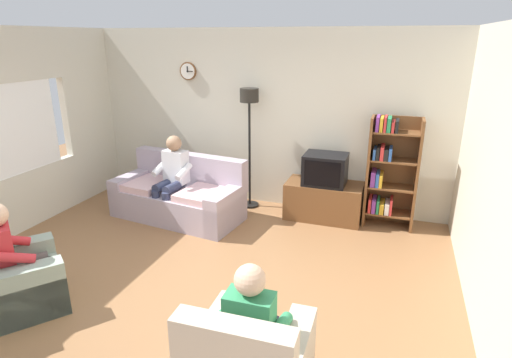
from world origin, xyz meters
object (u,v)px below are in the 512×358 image
Objects in this scene: person_in_right_armchair at (254,322)px; floor_lamp at (249,115)px; tv at (325,169)px; armchair_near_window at (10,283)px; person_on_couch at (172,174)px; person_in_left_armchair at (14,252)px; tv_stand at (324,201)px; bookshelf at (389,171)px; couch at (179,197)px.

floor_lamp is at bearing 110.34° from person_in_right_armchair.
tv is 1.38m from floor_lamp.
person_in_right_armchair reaches higher than armchair_near_window.
person_in_right_armchair is at bearing -50.33° from person_on_couch.
person_in_right_armchair is (2.52, -0.24, 0.00)m from person_in_left_armchair.
tv_stand is 0.59× the size of floor_lamp.
person_on_couch is (-2.08, -0.75, 0.43)m from tv_stand.
floor_lamp is 1.56× the size of armchair_near_window.
floor_lamp is 1.44m from person_on_couch.
tv_stand is 0.93× the size of armchair_near_window.
person_in_left_armchair reaches higher than tv_stand.
person_on_couch reaches higher than tv_stand.
person_on_couch is at bearing -136.00° from floor_lamp.
person_in_left_armchair is (0.05, 0.07, 0.32)m from armchair_near_window.
bookshelf is 3.52m from person_in_right_armchair.
person_in_right_armchair reaches higher than tv_stand.
bookshelf is (2.91, 0.71, 0.49)m from couch.
couch is 0.40m from person_on_couch.
tv_stand is at bearing 19.91° from person_on_couch.
person_on_couch is (-2.08, -0.73, -0.07)m from tv.
bookshelf reaches higher than couch.
person_in_left_armchair reaches higher than armchair_near_window.
couch is 1.60m from floor_lamp.
bookshelf reaches higher than tv_stand.
bookshelf is 1.40× the size of person_in_left_armchair.
floor_lamp is (0.85, 0.74, 1.14)m from couch.
tv is at bearing -173.80° from bookshelf.
tv is at bearing 16.85° from couch.
person_in_left_armchair is at bearing -128.14° from tv.
floor_lamp reaches higher than person_in_right_armchair.
floor_lamp is (-1.20, 0.12, 0.68)m from tv.
person_on_couch is at bearing 81.42° from person_in_left_armchair.
person_on_couch reaches higher than armchair_near_window.
bookshelf reaches higher than armchair_near_window.
tv is at bearing 19.31° from person_on_couch.
armchair_near_window is at bearing -99.59° from person_on_couch.
floor_lamp is 3.56m from person_in_left_armchair.
tv_stand is at bearing 52.08° from armchair_near_window.
armchair_near_window is (-0.45, -2.55, -0.02)m from couch.
person_in_left_armchair is at bearing -111.03° from floor_lamp.
tv is (2.04, 0.62, 0.45)m from couch.
tv is 3.34m from person_in_right_armchair.
person_on_couch is 2.40m from person_in_left_armchair.
bookshelf is at bearing 6.20° from tv.
bookshelf is at bearing -0.83° from floor_lamp.
couch is at bearing -166.22° from bookshelf.
person_in_left_armchair is at bearing -135.91° from bookshelf.
armchair_near_window is (-1.29, -3.29, -1.16)m from floor_lamp.
person_in_right_armchair is at bearing -88.50° from tv.
bookshelf is 3.05m from person_on_couch.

